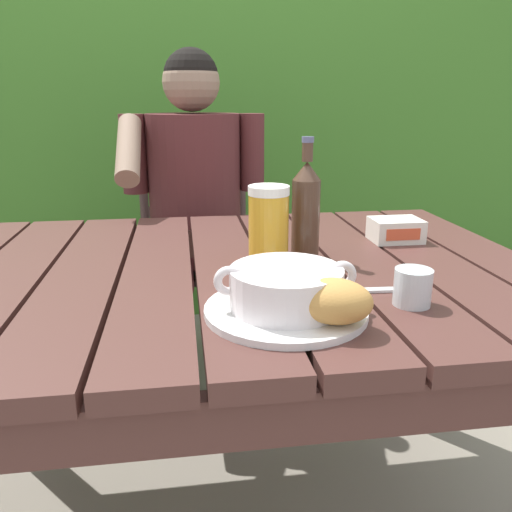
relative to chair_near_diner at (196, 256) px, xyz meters
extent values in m
cube|color=#4E2C27|center=(-0.40, -0.92, 0.24)|extent=(0.14, 0.95, 0.04)
cube|color=#4E2C27|center=(-0.25, -0.92, 0.24)|extent=(0.14, 0.95, 0.04)
cube|color=#4E2C27|center=(-0.10, -0.92, 0.24)|extent=(0.14, 0.95, 0.04)
cube|color=#4E2C27|center=(0.05, -0.92, 0.24)|extent=(0.14, 0.95, 0.04)
cube|color=#4E2C27|center=(0.20, -0.92, 0.24)|extent=(0.14, 0.95, 0.04)
cube|color=#4E2C27|center=(0.34, -0.92, 0.24)|extent=(0.14, 0.95, 0.04)
cube|color=#4E2C27|center=(0.49, -0.92, 0.24)|extent=(0.14, 0.95, 0.04)
cube|color=#4E2C27|center=(0.64, -0.92, 0.24)|extent=(0.14, 0.95, 0.04)
cube|color=#4E2C27|center=(0.05, -1.36, 0.18)|extent=(1.29, 0.03, 0.08)
cube|color=#4E2C27|center=(0.05, -0.47, 0.18)|extent=(1.29, 0.03, 0.08)
cube|color=#4E2C27|center=(-0.58, -0.48, -0.12)|extent=(0.06, 0.06, 0.69)
cube|color=#4E2C27|center=(0.67, -0.48, -0.12)|extent=(0.06, 0.06, 0.69)
cube|color=#407929|center=(0.05, 0.80, 0.47)|extent=(3.40, 0.60, 1.87)
cylinder|color=#4C3823|center=(-0.59, 0.95, 0.30)|extent=(0.10, 0.10, 1.54)
cylinder|color=#4C3823|center=(-0.71, 0.95, 0.53)|extent=(0.10, 0.10, 1.99)
cylinder|color=#493432|center=(0.20, -0.27, -0.25)|extent=(0.04, 0.04, 0.44)
cylinder|color=#493432|center=(-0.20, -0.27, -0.25)|extent=(0.04, 0.04, 0.44)
cylinder|color=#493432|center=(0.20, 0.15, -0.25)|extent=(0.04, 0.04, 0.44)
cylinder|color=#493432|center=(-0.20, 0.15, -0.25)|extent=(0.04, 0.04, 0.44)
cube|color=#493432|center=(0.00, -0.06, -0.01)|extent=(0.44, 0.46, 0.02)
cylinder|color=#493432|center=(0.20, 0.15, 0.23)|extent=(0.04, 0.04, 0.51)
cylinder|color=#493432|center=(-0.20, 0.15, 0.23)|extent=(0.04, 0.04, 0.51)
cube|color=#493432|center=(0.00, 0.15, 0.15)|extent=(0.40, 0.02, 0.04)
cube|color=#493432|center=(0.00, 0.15, 0.28)|extent=(0.40, 0.02, 0.04)
cube|color=#493432|center=(0.00, 0.15, 0.41)|extent=(0.40, 0.02, 0.04)
cylinder|color=#542627|center=(0.08, -0.36, -0.24)|extent=(0.11, 0.11, 0.45)
cylinder|color=#542627|center=(0.08, -0.26, 0.04)|extent=(0.13, 0.40, 0.13)
cylinder|color=#542627|center=(-0.09, -0.36, -0.24)|extent=(0.11, 0.11, 0.45)
cylinder|color=#542627|center=(-0.09, -0.26, 0.04)|extent=(0.13, 0.40, 0.13)
cylinder|color=#542627|center=(0.00, -0.16, 0.30)|extent=(0.32, 0.32, 0.51)
sphere|color=#927660|center=(0.00, -0.16, 0.65)|extent=(0.19, 0.19, 0.19)
sphere|color=black|center=(0.00, -0.16, 0.67)|extent=(0.18, 0.18, 0.18)
cylinder|color=#542627|center=(0.20, -0.18, 0.42)|extent=(0.08, 0.08, 0.26)
cylinder|color=#542627|center=(-0.20, -0.18, 0.42)|extent=(0.08, 0.08, 0.26)
cylinder|color=#927660|center=(-0.20, -0.34, 0.45)|extent=(0.07, 0.25, 0.21)
cylinder|color=white|center=(0.12, -1.19, 0.26)|extent=(0.27, 0.27, 0.01)
cylinder|color=white|center=(0.12, -1.19, 0.30)|extent=(0.19, 0.19, 0.07)
cylinder|color=#C77025|center=(0.12, -1.19, 0.32)|extent=(0.16, 0.16, 0.01)
torus|color=white|center=(0.02, -1.19, 0.32)|extent=(0.05, 0.01, 0.05)
torus|color=white|center=(0.21, -1.19, 0.32)|extent=(0.05, 0.01, 0.05)
ellipsoid|color=#C88F46|center=(0.17, -1.26, 0.30)|extent=(0.14, 0.13, 0.07)
cylinder|color=gold|center=(0.13, -0.94, 0.33)|extent=(0.08, 0.08, 0.15)
cylinder|color=white|center=(0.13, -0.94, 0.42)|extent=(0.08, 0.08, 0.02)
cylinder|color=#4B3224|center=(0.22, -0.90, 0.34)|extent=(0.06, 0.06, 0.17)
cone|color=#4B3224|center=(0.22, -0.90, 0.45)|extent=(0.06, 0.06, 0.04)
cylinder|color=#4B3224|center=(0.22, -0.90, 0.49)|extent=(0.02, 0.02, 0.04)
cylinder|color=slate|center=(0.22, -0.90, 0.52)|extent=(0.03, 0.03, 0.01)
cylinder|color=silver|center=(0.34, -1.18, 0.29)|extent=(0.06, 0.06, 0.06)
cube|color=white|center=(0.48, -0.79, 0.29)|extent=(0.12, 0.09, 0.06)
cube|color=#DD5432|center=(0.48, -0.83, 0.29)|extent=(0.08, 0.00, 0.03)
cube|color=silver|center=(0.31, -1.12, 0.26)|extent=(0.13, 0.03, 0.00)
cube|color=black|center=(0.24, -1.11, 0.26)|extent=(0.07, 0.02, 0.01)
camera|label=1|loc=(-0.05, -1.95, 0.60)|focal=35.94mm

